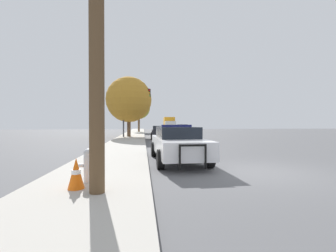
# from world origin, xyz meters

# --- Properties ---
(ground_plane) EXTENTS (110.00, 110.00, 0.00)m
(ground_plane) POSITION_xyz_m (0.00, 0.00, 0.00)
(ground_plane) COLOR #565659
(sidewalk_left) EXTENTS (3.00, 110.00, 0.13)m
(sidewalk_left) POSITION_xyz_m (-5.10, 0.00, 0.07)
(sidewalk_left) COLOR #ADA89E
(sidewalk_left) RESTS_ON ground_plane
(police_car) EXTENTS (2.13, 5.16, 1.55)m
(police_car) POSITION_xyz_m (-2.34, 2.41, 0.78)
(police_car) COLOR white
(police_car) RESTS_ON ground_plane
(fire_hydrant) EXTENTS (0.52, 0.23, 0.85)m
(fire_hydrant) POSITION_xyz_m (-5.17, -1.23, 0.58)
(fire_hydrant) COLOR #B7BCC1
(fire_hydrant) RESTS_ON sidewalk_left
(traffic_light) EXTENTS (3.05, 0.35, 5.44)m
(traffic_light) POSITION_xyz_m (-4.78, 17.87, 3.91)
(traffic_light) COLOR #424247
(traffic_light) RESTS_ON sidewalk_left
(car_background_oncoming) EXTENTS (2.18, 4.64, 1.44)m
(car_background_oncoming) POSITION_xyz_m (2.64, 29.34, 0.76)
(car_background_oncoming) COLOR #333856
(car_background_oncoming) RESTS_ON ground_plane
(car_background_midblock) EXTENTS (2.00, 4.00, 1.36)m
(car_background_midblock) POSITION_xyz_m (-2.06, 16.13, 0.72)
(car_background_midblock) COLOR black
(car_background_midblock) RESTS_ON ground_plane
(car_background_distant) EXTENTS (2.29, 4.69, 1.40)m
(car_background_distant) POSITION_xyz_m (2.28, 41.25, 0.75)
(car_background_distant) COLOR silver
(car_background_distant) RESTS_ON ground_plane
(box_truck) EXTENTS (2.71, 7.85, 3.01)m
(box_truck) POSITION_xyz_m (2.15, 43.77, 1.62)
(box_truck) COLOR silver
(box_truck) RESTS_ON ground_plane
(tree_sidewalk_mid) EXTENTS (5.12, 5.12, 6.74)m
(tree_sidewalk_mid) POSITION_xyz_m (-5.39, 18.63, 4.30)
(tree_sidewalk_mid) COLOR brown
(tree_sidewalk_mid) RESTS_ON sidewalk_left
(tree_sidewalk_far) EXTENTS (3.94, 3.94, 6.20)m
(tree_sidewalk_far) POSITION_xyz_m (-4.53, 33.07, 4.34)
(tree_sidewalk_far) COLOR brown
(tree_sidewalk_far) RESTS_ON sidewalk_left
(traffic_cone) EXTENTS (0.37, 0.37, 0.70)m
(traffic_cone) POSITION_xyz_m (-5.30, -1.78, 0.48)
(traffic_cone) COLOR orange
(traffic_cone) RESTS_ON sidewalk_left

